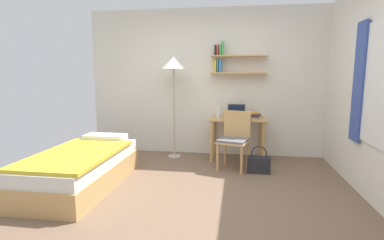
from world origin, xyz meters
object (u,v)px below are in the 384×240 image
at_px(desk, 237,126).
at_px(bed, 82,168).
at_px(desk_chair, 234,137).
at_px(standing_lamp, 174,67).
at_px(book_stack, 254,115).
at_px(laptop, 236,114).
at_px(water_bottle, 219,112).
at_px(handbag, 259,164).

bearing_deg(desk, bed, -142.12).
relative_size(desk, desk_chair, 1.05).
height_order(bed, standing_lamp, standing_lamp).
relative_size(bed, book_stack, 7.29).
xyz_separation_m(desk_chair, laptop, (0.02, 0.57, 0.29)).
xyz_separation_m(desk_chair, water_bottle, (-0.28, 0.50, 0.33)).
relative_size(bed, standing_lamp, 1.06).
height_order(desk_chair, water_bottle, water_bottle).
xyz_separation_m(desk, water_bottle, (-0.32, -0.02, 0.24)).
bearing_deg(laptop, bed, -140.88).
bearing_deg(standing_lamp, handbag, -24.55).
bearing_deg(bed, desk_chair, 27.98).
distance_m(bed, desk, 2.56).
bearing_deg(laptop, standing_lamp, -174.72).
distance_m(water_bottle, handbag, 1.16).
height_order(desk_chair, handbag, desk_chair).
bearing_deg(desk_chair, bed, -152.02).
bearing_deg(desk, water_bottle, -177.02).
xyz_separation_m(desk, standing_lamp, (-1.09, -0.05, 0.98)).
height_order(desk_chair, laptop, laptop).
bearing_deg(standing_lamp, desk, 2.53).
xyz_separation_m(laptop, book_stack, (0.30, -0.03, -0.00)).
bearing_deg(standing_lamp, book_stack, 2.83).
distance_m(bed, laptop, 2.60).
distance_m(desk, laptop, 0.20).
relative_size(desk, book_stack, 3.67).
bearing_deg(water_bottle, desk, 2.98).
xyz_separation_m(water_bottle, handbag, (0.64, -0.68, -0.69)).
height_order(bed, water_bottle, water_bottle).
bearing_deg(bed, laptop, 39.12).
bearing_deg(handbag, water_bottle, 133.52).
bearing_deg(desk, handbag, -65.21).
bearing_deg(desk_chair, standing_lamp, 155.94).
xyz_separation_m(standing_lamp, handbag, (1.41, -0.65, -1.43)).
distance_m(laptop, handbag, 1.04).
relative_size(desk_chair, standing_lamp, 0.51).
xyz_separation_m(bed, standing_lamp, (0.91, 1.51, 1.33)).
height_order(desk, desk_chair, desk_chair).
distance_m(desk_chair, laptop, 0.64).
relative_size(laptop, handbag, 0.74).
height_order(bed, desk_chair, desk_chair).
relative_size(laptop, water_bottle, 1.50).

